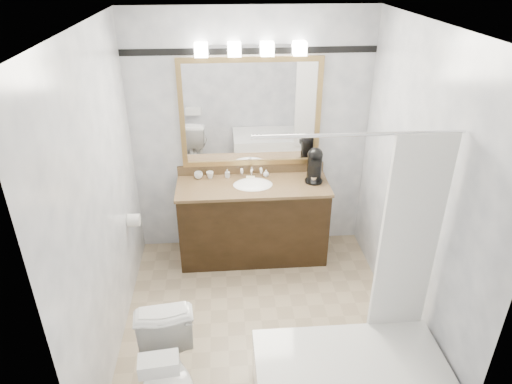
{
  "coord_description": "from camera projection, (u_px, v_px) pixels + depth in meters",
  "views": [
    {
      "loc": [
        -0.29,
        -3.04,
        2.91
      ],
      "look_at": [
        -0.02,
        0.35,
        1.12
      ],
      "focal_mm": 32.0,
      "sensor_mm": 36.0,
      "label": 1
    }
  ],
  "objects": [
    {
      "name": "cup_right",
      "position": [
        210.0,
        175.0,
        4.68
      ],
      "size": [
        0.09,
        0.09,
        0.07
      ],
      "primitive_type": "imported",
      "rotation": [
        0.0,
        0.0,
        -0.24
      ],
      "color": "white",
      "rests_on": "vanity"
    },
    {
      "name": "mirror",
      "position": [
        251.0,
        114.0,
        4.5
      ],
      "size": [
        1.4,
        0.04,
        1.1
      ],
      "color": "tan",
      "rests_on": "room"
    },
    {
      "name": "room",
      "position": [
        262.0,
        198.0,
        3.48
      ],
      "size": [
        2.42,
        2.62,
        2.52
      ],
      "color": "tan",
      "rests_on": "ground"
    },
    {
      "name": "vanity",
      "position": [
        253.0,
        219.0,
        4.76
      ],
      "size": [
        1.53,
        0.58,
        0.97
      ],
      "color": "black",
      "rests_on": "ground"
    },
    {
      "name": "coffee_maker",
      "position": [
        315.0,
        164.0,
        4.58
      ],
      "size": [
        0.18,
        0.23,
        0.35
      ],
      "rotation": [
        0.0,
        0.0,
        -0.22
      ],
      "color": "black",
      "rests_on": "vanity"
    },
    {
      "name": "soap_bar",
      "position": [
        250.0,
        178.0,
        4.66
      ],
      "size": [
        0.09,
        0.06,
        0.03
      ],
      "primitive_type": "cube",
      "rotation": [
        0.0,
        0.0,
        -0.06
      ],
      "color": "beige",
      "rests_on": "vanity"
    },
    {
      "name": "toilet",
      "position": [
        169.0,
        381.0,
        3.06
      ],
      "size": [
        0.49,
        0.76,
        0.73
      ],
      "primitive_type": "imported",
      "rotation": [
        0.0,
        0.0,
        0.12
      ],
      "color": "white",
      "rests_on": "ground"
    },
    {
      "name": "soap_bottle_b",
      "position": [
        266.0,
        173.0,
        4.71
      ],
      "size": [
        0.07,
        0.07,
        0.08
      ],
      "primitive_type": "imported",
      "rotation": [
        0.0,
        0.0,
        -0.25
      ],
      "color": "white",
      "rests_on": "vanity"
    },
    {
      "name": "bathtub",
      "position": [
        352.0,
        378.0,
        3.18
      ],
      "size": [
        1.3,
        0.75,
        1.96
      ],
      "color": "white",
      "rests_on": "ground"
    },
    {
      "name": "soap_bottle_a",
      "position": [
        227.0,
        173.0,
        4.69
      ],
      "size": [
        0.05,
        0.05,
        0.09
      ],
      "primitive_type": "imported",
      "rotation": [
        0.0,
        0.0,
        -0.35
      ],
      "color": "white",
      "rests_on": "vanity"
    },
    {
      "name": "tp_roll",
      "position": [
        134.0,
        220.0,
        4.25
      ],
      "size": [
        0.11,
        0.12,
        0.12
      ],
      "primitive_type": "cylinder",
      "rotation": [
        0.0,
        1.57,
        0.0
      ],
      "color": "white",
      "rests_on": "room"
    },
    {
      "name": "tissue_box",
      "position": [
        159.0,
        364.0,
        2.67
      ],
      "size": [
        0.25,
        0.15,
        0.1
      ],
      "primitive_type": "cube",
      "rotation": [
        0.0,
        0.0,
        0.1
      ],
      "color": "white",
      "rests_on": "toilet"
    },
    {
      "name": "accent_stripe",
      "position": [
        250.0,
        51.0,
        4.23
      ],
      "size": [
        2.4,
        0.01,
        0.06
      ],
      "primitive_type": "cube",
      "color": "black",
      "rests_on": "room"
    },
    {
      "name": "cup_left",
      "position": [
        199.0,
        175.0,
        4.67
      ],
      "size": [
        0.11,
        0.11,
        0.07
      ],
      "primitive_type": "imported",
      "rotation": [
        0.0,
        0.0,
        -0.4
      ],
      "color": "white",
      "rests_on": "vanity"
    },
    {
      "name": "vanity_light_bar",
      "position": [
        251.0,
        48.0,
        4.15
      ],
      "size": [
        1.02,
        0.14,
        0.12
      ],
      "color": "silver",
      "rests_on": "room"
    }
  ]
}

